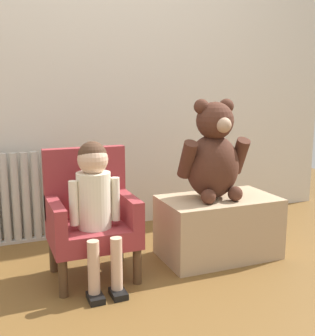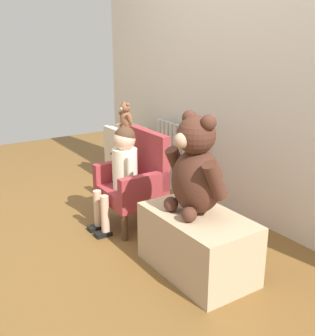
% 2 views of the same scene
% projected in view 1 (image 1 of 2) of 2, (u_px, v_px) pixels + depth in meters
% --- Properties ---
extents(ground_plane, '(6.00, 6.00, 0.00)m').
position_uv_depth(ground_plane, '(157.00, 303.00, 1.94)').
color(ground_plane, brown).
extents(back_wall, '(3.80, 0.05, 2.40)m').
position_uv_depth(back_wall, '(91.00, 53.00, 2.78)').
color(back_wall, beige).
rests_on(back_wall, ground_plane).
extents(radiator, '(0.56, 0.05, 0.58)m').
position_uv_depth(radiator, '(5.00, 200.00, 2.61)').
color(radiator, '#B4B0A8').
rests_on(radiator, ground_plane).
extents(child_armchair, '(0.43, 0.37, 0.66)m').
position_uv_depth(child_armchair, '(91.00, 215.00, 2.18)').
color(child_armchair, maroon).
rests_on(child_armchair, ground_plane).
extents(child_figure, '(0.25, 0.35, 0.72)m').
position_uv_depth(child_figure, '(95.00, 193.00, 2.06)').
color(child_figure, silver).
rests_on(child_figure, ground_plane).
extents(low_bench, '(0.67, 0.39, 0.35)m').
position_uv_depth(low_bench, '(218.00, 227.00, 2.45)').
color(low_bench, tan).
rests_on(low_bench, ground_plane).
extents(large_teddy_bear, '(0.41, 0.29, 0.56)m').
position_uv_depth(large_teddy_bear, '(213.00, 155.00, 2.36)').
color(large_teddy_bear, '#49271C').
rests_on(large_teddy_bear, low_bench).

